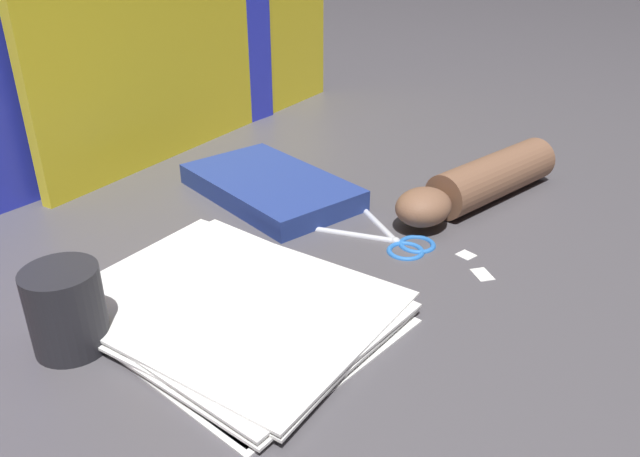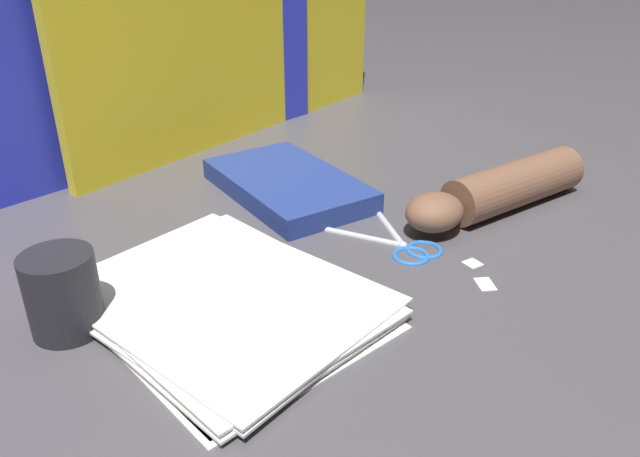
% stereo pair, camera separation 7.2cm
% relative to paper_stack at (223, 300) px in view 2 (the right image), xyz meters
% --- Properties ---
extents(ground_plane, '(6.00, 6.00, 0.00)m').
position_rel_paper_stack_xyz_m(ground_plane, '(0.13, 0.01, -0.01)').
color(ground_plane, '#4C494F').
extents(backdrop_panel_center, '(0.84, 0.05, 0.47)m').
position_rel_paper_stack_xyz_m(backdrop_panel_center, '(0.15, 0.45, 0.22)').
color(backdrop_panel_center, '#2833D1').
rests_on(backdrop_panel_center, ground_plane).
extents(backdrop_panel_right, '(0.76, 0.11, 0.48)m').
position_rel_paper_stack_xyz_m(backdrop_panel_right, '(0.40, 0.45, 0.23)').
color(backdrop_panel_right, yellow).
rests_on(backdrop_panel_right, ground_plane).
extents(paper_stack, '(0.28, 0.35, 0.02)m').
position_rel_paper_stack_xyz_m(paper_stack, '(0.00, 0.00, 0.00)').
color(paper_stack, white).
rests_on(paper_stack, ground_plane).
extents(book_closed, '(0.21, 0.29, 0.03)m').
position_rel_paper_stack_xyz_m(book_closed, '(0.26, 0.17, 0.01)').
color(book_closed, navy).
rests_on(book_closed, ground_plane).
extents(scissors, '(0.12, 0.18, 0.01)m').
position_rel_paper_stack_xyz_m(scissors, '(0.25, -0.05, -0.00)').
color(scissors, silver).
rests_on(scissors, ground_plane).
extents(hand_forearm, '(0.33, 0.12, 0.07)m').
position_rel_paper_stack_xyz_m(hand_forearm, '(0.43, -0.08, 0.02)').
color(hand_forearm, brown).
rests_on(hand_forearm, ground_plane).
extents(paper_scrap_near, '(0.02, 0.02, 0.00)m').
position_rel_paper_stack_xyz_m(paper_scrap_near, '(0.27, -0.14, -0.01)').
color(paper_scrap_near, white).
rests_on(paper_scrap_near, ground_plane).
extents(paper_scrap_mid, '(0.03, 0.03, 0.00)m').
position_rel_paper_stack_xyz_m(paper_scrap_mid, '(0.24, -0.18, -0.01)').
color(paper_scrap_mid, white).
rests_on(paper_scrap_mid, ground_plane).
extents(mug, '(0.07, 0.07, 0.09)m').
position_rel_paper_stack_xyz_m(mug, '(-0.14, 0.08, 0.03)').
color(mug, '#232328').
rests_on(mug, ground_plane).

